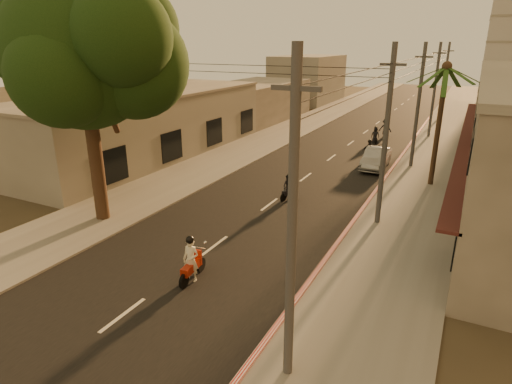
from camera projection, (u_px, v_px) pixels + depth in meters
ground at (190, 265)px, 18.22m from camera, size 160.00×160.00×0.00m
road at (331, 158)px, 35.06m from camera, size 10.00×140.00×0.02m
sidewalk_right at (429, 169)px, 31.85m from camera, size 5.00×140.00×0.12m
sidewalk_left at (251, 147)px, 38.23m from camera, size 5.00×140.00×0.12m
curb_stripe at (383, 182)px, 28.65m from camera, size 0.20×60.00×0.20m
left_building at (147, 124)px, 35.10m from camera, size 8.20×24.20×5.20m
broadleaf_tree at (91, 53)px, 20.03m from camera, size 9.60×8.70×12.10m
palm_tree at (446, 74)px, 25.91m from camera, size 5.00×5.00×8.20m
utility_poles at (421, 78)px, 30.25m from camera, size 1.20×48.26×9.00m
filler_left_near at (256, 101)px, 52.08m from camera, size 8.00×14.00×4.40m
filler_left_far at (308, 79)px, 66.80m from camera, size 8.00×14.00×7.00m
scooter_red at (191, 261)px, 16.78m from camera, size 0.81×1.97×1.94m
scooter_mid_a at (289, 188)px, 25.57m from camera, size 1.01×1.61×1.61m
scooter_mid_b at (369, 152)px, 33.62m from camera, size 1.17×1.81×1.81m
scooter_far_a at (375, 136)px, 39.88m from camera, size 1.01×1.59×1.60m
scooter_far_b at (385, 129)px, 42.08m from camera, size 1.33×2.02×1.99m
parked_car at (376, 158)px, 31.98m from camera, size 1.93×4.72×1.52m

